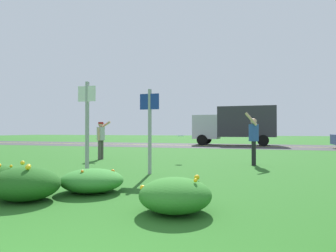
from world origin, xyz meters
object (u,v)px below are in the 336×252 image
(sign_post_by_roadside, at_px, (150,122))
(box_truck_silver, at_px, (236,124))
(sign_post_near_path, at_px, (87,118))
(person_thrower_red_cap_gray_shirt, at_px, (101,137))
(person_catcher_blue_shirt, at_px, (254,137))
(frisbee_pale_blue, at_px, (180,136))

(sign_post_by_roadside, xyz_separation_m, box_truck_silver, (1.04, 17.83, 0.35))
(sign_post_near_path, bearing_deg, person_thrower_red_cap_gray_shirt, 114.14)
(person_catcher_blue_shirt, distance_m, box_truck_silver, 14.88)
(box_truck_silver, bearing_deg, sign_post_near_path, -98.90)
(sign_post_by_roadside, height_order, person_catcher_blue_shirt, sign_post_by_roadside)
(sign_post_by_roadside, distance_m, person_catcher_blue_shirt, 4.15)
(sign_post_by_roadside, distance_m, person_thrower_red_cap_gray_shirt, 4.87)
(sign_post_near_path, distance_m, frisbee_pale_blue, 4.25)
(sign_post_near_path, distance_m, sign_post_by_roadside, 1.84)
(sign_post_by_roadside, relative_size, frisbee_pale_blue, 9.20)
(person_thrower_red_cap_gray_shirt, distance_m, person_catcher_blue_shirt, 6.23)
(person_thrower_red_cap_gray_shirt, distance_m, frisbee_pale_blue, 3.46)
(person_thrower_red_cap_gray_shirt, height_order, person_catcher_blue_shirt, person_catcher_blue_shirt)
(person_thrower_red_cap_gray_shirt, relative_size, frisbee_pale_blue, 6.30)
(person_catcher_blue_shirt, bearing_deg, box_truck_silver, 96.61)
(sign_post_near_path, relative_size, frisbee_pale_blue, 10.15)
(sign_post_by_roadside, relative_size, person_catcher_blue_shirt, 1.28)
(box_truck_silver, bearing_deg, sign_post_by_roadside, -93.35)
(person_catcher_blue_shirt, bearing_deg, sign_post_near_path, -143.26)
(person_thrower_red_cap_gray_shirt, distance_m, box_truck_silver, 15.15)
(sign_post_by_roadside, bearing_deg, person_catcher_blue_shirt, 48.10)
(sign_post_near_path, xyz_separation_m, person_thrower_red_cap_gray_shirt, (-1.67, 3.72, -0.63))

